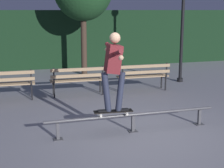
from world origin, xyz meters
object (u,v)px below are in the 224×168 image
object	(u,v)px
skateboarder	(114,65)
park_bench_right_center	(144,74)
park_bench_left_center	(78,78)
lamp_post_right	(183,9)
skateboard	(113,112)
grind_rail	(133,118)
park_bench_leftmost	(5,82)

from	to	relation	value
skateboarder	park_bench_right_center	world-z (taller)	skateboarder
park_bench_left_center	lamp_post_right	world-z (taller)	lamp_post_right
skateboard	park_bench_left_center	xyz separation A→B (m)	(-0.08, 3.25, 0.07)
park_bench_left_center	grind_rail	bearing A→B (deg)	-81.24
grind_rail	park_bench_leftmost	distance (m)	4.13
park_bench_leftmost	park_bench_right_center	xyz separation A→B (m)	(4.06, 0.00, 0.00)
skateboarder	lamp_post_right	world-z (taller)	lamp_post_right
grind_rail	skateboard	xyz separation A→B (m)	(-0.42, 0.00, 0.17)
lamp_post_right	park_bench_right_center	bearing A→B (deg)	-151.19
park_bench_right_center	skateboard	bearing A→B (deg)	-120.94
skateboarder	lamp_post_right	size ratio (longest dim) A/B	0.40
skateboard	lamp_post_right	world-z (taller)	lamp_post_right
skateboard	park_bench_leftmost	world-z (taller)	park_bench_leftmost
skateboarder	park_bench_right_center	xyz separation A→B (m)	(1.95, 3.26, -0.87)
skateboarder	grind_rail	bearing A→B (deg)	0.04
grind_rail	skateboarder	bearing A→B (deg)	-179.96
park_bench_right_center	park_bench_left_center	bearing A→B (deg)	180.00
skateboarder	park_bench_leftmost	bearing A→B (deg)	122.98
lamp_post_right	park_bench_left_center	bearing A→B (deg)	-165.64
grind_rail	park_bench_left_center	distance (m)	3.30
park_bench_leftmost	skateboarder	bearing A→B (deg)	-57.02
grind_rail	park_bench_leftmost	world-z (taller)	park_bench_leftmost
park_bench_right_center	skateboarder	bearing A→B (deg)	-120.90
skateboarder	park_bench_left_center	bearing A→B (deg)	91.45
grind_rail	park_bench_left_center	size ratio (longest dim) A/B	2.25
skateboard	grind_rail	bearing A→B (deg)	-0.00
grind_rail	lamp_post_right	xyz separation A→B (m)	(3.30, 4.23, 2.18)
park_bench_leftmost	lamp_post_right	world-z (taller)	lamp_post_right
park_bench_leftmost	lamp_post_right	xyz separation A→B (m)	(5.83, 0.97, 1.94)
grind_rail	lamp_post_right	distance (m)	5.79
grind_rail	lamp_post_right	size ratio (longest dim) A/B	0.93
grind_rail	skateboard	size ratio (longest dim) A/B	4.56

